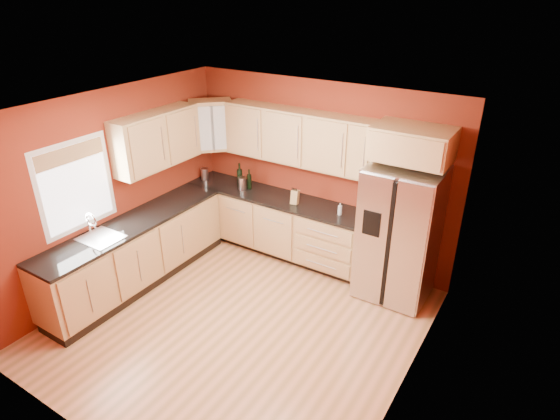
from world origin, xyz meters
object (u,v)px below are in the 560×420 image
Objects in this scene: refrigerator at (399,233)px; soap_dispenser at (340,209)px; wine_bottle_a at (240,175)px; canister_left at (242,184)px; knife_block at (295,197)px.

soap_dispenser is at bearing 178.39° from refrigerator.
canister_left is at bearing -39.85° from wine_bottle_a.
refrigerator is 8.86× the size of knife_block.
wine_bottle_a is 1.04m from knife_block.
refrigerator is 4.79× the size of wine_bottle_a.
soap_dispenser is at bearing 0.71° from canister_left.
wine_bottle_a reaches higher than knife_block.
soap_dispenser is at bearing -6.16° from knife_block.
knife_block is at bearing 179.91° from refrigerator.
canister_left is (-2.45, 0.00, 0.13)m from refrigerator.
wine_bottle_a is at bearing 166.75° from knife_block.
wine_bottle_a is at bearing 177.79° from refrigerator.
canister_left is 1.61m from soap_dispenser.
refrigerator reaches higher than soap_dispenser.
knife_block is at bearing -0.07° from canister_left.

